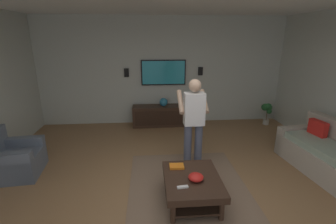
{
  "coord_description": "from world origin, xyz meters",
  "views": [
    {
      "loc": [
        -3.12,
        0.39,
        2.32
      ],
      "look_at": [
        0.96,
        0.06,
        1.04
      ],
      "focal_mm": 25.69,
      "sensor_mm": 36.0,
      "label": 1
    }
  ],
  "objects_px": {
    "person_standing": "(194,118)",
    "bowl": "(196,177)",
    "book": "(177,166)",
    "wall_speaker_right": "(127,73)",
    "armchair": "(13,160)",
    "media_console": "(164,116)",
    "tv": "(163,73)",
    "potted_plant_short": "(267,110)",
    "coffee_table": "(192,184)",
    "wall_speaker_left": "(200,71)",
    "remote_white": "(183,187)",
    "vase_round": "(163,102)",
    "couch": "(333,157)"
  },
  "relations": [
    {
      "from": "vase_round",
      "to": "wall_speaker_left",
      "type": "distance_m",
      "value": 1.32
    },
    {
      "from": "media_console",
      "to": "tv",
      "type": "height_order",
      "value": "tv"
    },
    {
      "from": "coffee_table",
      "to": "book",
      "type": "bearing_deg",
      "value": 33.02
    },
    {
      "from": "tv",
      "to": "wall_speaker_right",
      "type": "distance_m",
      "value": 0.98
    },
    {
      "from": "tv",
      "to": "bowl",
      "type": "bearing_deg",
      "value": 3.55
    },
    {
      "from": "tv",
      "to": "potted_plant_short",
      "type": "relative_size",
      "value": 1.95
    },
    {
      "from": "coffee_table",
      "to": "wall_speaker_right",
      "type": "bearing_deg",
      "value": 18.48
    },
    {
      "from": "couch",
      "to": "media_console",
      "type": "height_order",
      "value": "couch"
    },
    {
      "from": "tv",
      "to": "person_standing",
      "type": "relative_size",
      "value": 0.73
    },
    {
      "from": "armchair",
      "to": "book",
      "type": "height_order",
      "value": "armchair"
    },
    {
      "from": "person_standing",
      "to": "bowl",
      "type": "xyz_separation_m",
      "value": [
        -1.13,
        0.16,
        -0.48
      ]
    },
    {
      "from": "armchair",
      "to": "vase_round",
      "type": "height_order",
      "value": "armchair"
    },
    {
      "from": "media_console",
      "to": "potted_plant_short",
      "type": "xyz_separation_m",
      "value": [
        -0.18,
        -2.81,
        0.15
      ]
    },
    {
      "from": "armchair",
      "to": "coffee_table",
      "type": "xyz_separation_m",
      "value": [
        -0.98,
        -2.99,
        0.02
      ]
    },
    {
      "from": "coffee_table",
      "to": "vase_round",
      "type": "bearing_deg",
      "value": 3.67
    },
    {
      "from": "media_console",
      "to": "wall_speaker_right",
      "type": "relative_size",
      "value": 7.73
    },
    {
      "from": "potted_plant_short",
      "to": "tv",
      "type": "bearing_deg",
      "value": 81.55
    },
    {
      "from": "coffee_table",
      "to": "person_standing",
      "type": "bearing_deg",
      "value": -10.67
    },
    {
      "from": "bowl",
      "to": "remote_white",
      "type": "bearing_deg",
      "value": 127.93
    },
    {
      "from": "wall_speaker_left",
      "to": "media_console",
      "type": "bearing_deg",
      "value": 104.12
    },
    {
      "from": "couch",
      "to": "wall_speaker_right",
      "type": "relative_size",
      "value": 9.0
    },
    {
      "from": "coffee_table",
      "to": "vase_round",
      "type": "xyz_separation_m",
      "value": [
        3.23,
        0.21,
        0.36
      ]
    },
    {
      "from": "coffee_table",
      "to": "potted_plant_short",
      "type": "bearing_deg",
      "value": -40.55
    },
    {
      "from": "person_standing",
      "to": "remote_white",
      "type": "bearing_deg",
      "value": 163.27
    },
    {
      "from": "remote_white",
      "to": "book",
      "type": "relative_size",
      "value": 0.68
    },
    {
      "from": "armchair",
      "to": "coffee_table",
      "type": "bearing_deg",
      "value": -23.82
    },
    {
      "from": "coffee_table",
      "to": "book",
      "type": "xyz_separation_m",
      "value": [
        0.3,
        0.19,
        0.12
      ]
    },
    {
      "from": "armchair",
      "to": "wall_speaker_right",
      "type": "xyz_separation_m",
      "value": [
        2.52,
        -1.82,
        1.14
      ]
    },
    {
      "from": "tv",
      "to": "potted_plant_short",
      "type": "height_order",
      "value": "tv"
    },
    {
      "from": "bowl",
      "to": "book",
      "type": "height_order",
      "value": "bowl"
    },
    {
      "from": "tv",
      "to": "media_console",
      "type": "bearing_deg",
      "value": 0.0
    },
    {
      "from": "wall_speaker_right",
      "to": "armchair",
      "type": "bearing_deg",
      "value": 144.22
    },
    {
      "from": "remote_white",
      "to": "wall_speaker_left",
      "type": "bearing_deg",
      "value": 68.89
    },
    {
      "from": "book",
      "to": "vase_round",
      "type": "bearing_deg",
      "value": 91.55
    },
    {
      "from": "media_console",
      "to": "book",
      "type": "height_order",
      "value": "media_console"
    },
    {
      "from": "person_standing",
      "to": "bowl",
      "type": "relative_size",
      "value": 7.66
    },
    {
      "from": "bowl",
      "to": "media_console",
      "type": "bearing_deg",
      "value": 3.81
    },
    {
      "from": "armchair",
      "to": "tv",
      "type": "distance_m",
      "value": 3.93
    },
    {
      "from": "potted_plant_short",
      "to": "bowl",
      "type": "xyz_separation_m",
      "value": [
        -3.14,
        2.59,
        0.03
      ]
    },
    {
      "from": "coffee_table",
      "to": "wall_speaker_left",
      "type": "distance_m",
      "value": 3.77
    },
    {
      "from": "book",
      "to": "couch",
      "type": "bearing_deg",
      "value": 6.45
    },
    {
      "from": "couch",
      "to": "person_standing",
      "type": "xyz_separation_m",
      "value": [
        0.51,
        2.38,
        0.61
      ]
    },
    {
      "from": "media_console",
      "to": "tv",
      "type": "xyz_separation_m",
      "value": [
        0.24,
        0.0,
        1.14
      ]
    },
    {
      "from": "couch",
      "to": "vase_round",
      "type": "relative_size",
      "value": 9.0
    },
    {
      "from": "wall_speaker_left",
      "to": "bowl",
      "type": "bearing_deg",
      "value": 167.56
    },
    {
      "from": "remote_white",
      "to": "book",
      "type": "height_order",
      "value": "book"
    },
    {
      "from": "armchair",
      "to": "media_console",
      "type": "bearing_deg",
      "value": 33.32
    },
    {
      "from": "wall_speaker_right",
      "to": "tv",
      "type": "bearing_deg",
      "value": -90.77
    },
    {
      "from": "tv",
      "to": "person_standing",
      "type": "bearing_deg",
      "value": 9.0
    },
    {
      "from": "book",
      "to": "vase_round",
      "type": "xyz_separation_m",
      "value": [
        2.94,
        0.02,
        0.24
      ]
    }
  ]
}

